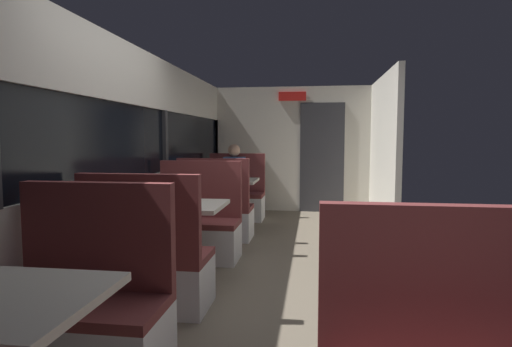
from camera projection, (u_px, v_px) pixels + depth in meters
The scene contains 13 objects.
ground_plane at pixel (267, 294), 3.65m from camera, with size 3.30×9.20×0.02m, color #665B4C.
carriage_window_panel_left at pixel (108, 166), 3.76m from camera, with size 0.09×8.48×2.30m.
carriage_end_bulkhead at pixel (295, 150), 7.69m from camera, with size 2.90×0.11×2.30m.
carriage_aisle_panel_right at pixel (383, 152), 6.32m from camera, with size 0.08×2.40×2.30m, color beige.
bench_near_window_facing_entry at pixel (85, 319), 2.38m from camera, with size 0.95×0.50×1.10m.
dining_table_mid_window at pixel (177, 214), 3.95m from camera, with size 0.90×0.70×0.74m.
bench_mid_window_facing_end at pixel (149, 269), 3.29m from camera, with size 0.95×0.50×1.10m.
bench_mid_window_facing_entry at pixel (197, 230), 4.67m from camera, with size 0.95×0.50×1.10m.
dining_table_far_window at pixel (227, 186), 6.25m from camera, with size 0.90×0.70×0.74m.
bench_far_window_facing_end at pixel (216, 215), 5.58m from camera, with size 0.95×0.50×1.10m.
bench_far_window_facing_entry at pixel (236, 200), 6.96m from camera, with size 0.95×0.50×1.10m.
seated_passenger at pixel (235, 188), 6.87m from camera, with size 0.47×0.55×1.26m.
coffee_cup_primary at pixel (184, 200), 3.84m from camera, with size 0.07×0.07×0.09m.
Camera 1 is at (0.39, -3.53, 1.36)m, focal length 29.08 mm.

